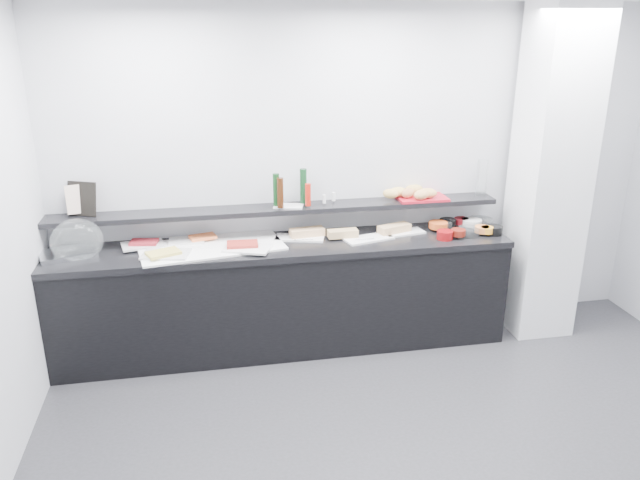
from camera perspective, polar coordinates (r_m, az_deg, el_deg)
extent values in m
plane|color=#2D2D30|center=(4.07, 10.69, -20.03)|extent=(5.00, 5.00, 0.00)
cube|color=silver|center=(5.19, 3.79, 5.97)|extent=(5.00, 0.02, 2.70)
cube|color=white|center=(5.45, 20.27, 5.45)|extent=(0.50, 0.50, 2.70)
cube|color=black|center=(5.10, -3.30, -5.33)|extent=(3.60, 0.60, 0.85)
cube|color=black|center=(4.92, -3.40, -0.58)|extent=(3.62, 0.62, 0.05)
cube|color=black|center=(5.01, -3.72, 2.84)|extent=(3.60, 0.25, 0.04)
cube|color=#B6B9BD|center=(5.01, -22.08, -1.17)|extent=(0.46, 0.37, 0.04)
ellipsoid|color=white|center=(4.92, -21.33, -0.11)|extent=(0.43, 0.34, 0.34)
cube|color=white|center=(4.89, -9.88, -0.61)|extent=(1.16, 0.69, 0.01)
cube|color=silver|center=(5.01, -15.91, -0.40)|extent=(0.35, 0.27, 0.01)
cube|color=maroon|center=(5.00, -15.79, -0.19)|extent=(0.23, 0.16, 0.02)
cube|color=white|center=(5.01, -12.10, -0.04)|extent=(0.28, 0.19, 0.01)
cube|color=orange|center=(5.01, -10.67, 0.28)|extent=(0.23, 0.18, 0.02)
cube|color=silver|center=(4.76, -13.91, -1.26)|extent=(0.38, 0.29, 0.01)
cube|color=#CFBB50|center=(4.74, -14.13, -1.16)|extent=(0.28, 0.23, 0.02)
cube|color=white|center=(4.77, -6.66, -0.75)|extent=(0.40, 0.34, 0.01)
cube|color=maroon|center=(4.81, -7.11, -0.38)|extent=(0.24, 0.16, 0.02)
cube|color=white|center=(5.01, -1.88, 0.19)|extent=(0.42, 0.26, 0.01)
cube|color=tan|center=(5.03, -1.19, 0.73)|extent=(0.29, 0.14, 0.06)
cylinder|color=silver|center=(4.94, -1.49, 0.04)|extent=(0.16, 0.02, 0.01)
cube|color=white|center=(5.00, 4.47, 0.13)|extent=(0.42, 0.27, 0.01)
cube|color=tan|center=(5.00, 2.09, 0.60)|extent=(0.24, 0.10, 0.06)
cylinder|color=#ADB0B4|center=(4.95, 4.05, 0.07)|extent=(0.16, 0.01, 0.01)
cube|color=white|center=(5.17, 7.65, 0.68)|extent=(0.36, 0.21, 0.01)
cube|color=tan|center=(5.15, 6.80, 1.06)|extent=(0.29, 0.19, 0.06)
cylinder|color=silver|center=(5.11, 5.36, 0.66)|extent=(0.16, 0.02, 0.01)
cylinder|color=white|center=(5.32, 11.22, 1.33)|extent=(0.18, 0.18, 0.07)
cylinder|color=#D7521D|center=(5.28, 10.76, 1.36)|extent=(0.19, 0.19, 0.05)
cylinder|color=black|center=(5.39, 11.60, 1.52)|extent=(0.15, 0.15, 0.07)
cylinder|color=#610D13|center=(5.43, 12.80, 1.72)|extent=(0.14, 0.14, 0.05)
cylinder|color=silver|center=(5.46, 14.44, 1.56)|extent=(0.24, 0.24, 0.07)
cylinder|color=silver|center=(5.41, 13.69, 1.59)|extent=(0.18, 0.18, 0.05)
cylinder|color=maroon|center=(5.09, 11.34, 0.45)|extent=(0.13, 0.13, 0.07)
cylinder|color=#5E160D|center=(5.13, 12.54, 0.68)|extent=(0.12, 0.12, 0.05)
cylinder|color=white|center=(5.21, 13.46, 0.75)|extent=(0.20, 0.20, 0.07)
cylinder|color=orange|center=(5.26, 14.60, 0.96)|extent=(0.15, 0.15, 0.05)
cylinder|color=black|center=(5.30, 15.62, 0.87)|extent=(0.16, 0.16, 0.07)
cylinder|color=orange|center=(5.25, 15.01, 0.90)|extent=(0.12, 0.12, 0.05)
cube|color=black|center=(5.08, -20.95, 3.55)|extent=(0.24, 0.16, 0.26)
cube|color=beige|center=(5.08, -21.08, 3.53)|extent=(0.21, 0.10, 0.22)
cube|color=white|center=(4.99, -2.89, 3.12)|extent=(0.26, 0.20, 0.01)
cylinder|color=#0E3414|center=(4.96, -4.03, 4.61)|extent=(0.06, 0.06, 0.26)
cylinder|color=#361A09|center=(4.90, -3.65, 4.32)|extent=(0.06, 0.06, 0.24)
cylinder|color=#0E3619|center=(5.02, -1.53, 4.96)|extent=(0.07, 0.07, 0.28)
cylinder|color=red|center=(4.95, -1.10, 4.16)|extent=(0.06, 0.06, 0.18)
cylinder|color=white|center=(5.03, 0.39, 3.77)|extent=(0.03, 0.03, 0.07)
cylinder|color=silver|center=(5.10, 1.26, 3.99)|extent=(0.04, 0.04, 0.07)
cube|color=#B51324|center=(5.28, 9.21, 3.87)|extent=(0.41, 0.29, 0.02)
ellipsoid|color=gold|center=(5.23, 7.13, 4.39)|extent=(0.17, 0.13, 0.08)
ellipsoid|color=tan|center=(5.31, 8.48, 4.57)|extent=(0.14, 0.11, 0.08)
ellipsoid|color=gold|center=(5.33, 8.71, 4.60)|extent=(0.13, 0.08, 0.08)
ellipsoid|color=tan|center=(5.17, 9.26, 4.11)|extent=(0.16, 0.13, 0.08)
ellipsoid|color=tan|center=(5.23, 9.81, 4.25)|extent=(0.18, 0.14, 0.08)
ellipsoid|color=tan|center=(5.17, 6.47, 4.23)|extent=(0.15, 0.12, 0.08)
ellipsoid|color=#B37544|center=(5.20, 8.05, 4.26)|extent=(0.13, 0.10, 0.08)
cylinder|color=silver|center=(5.46, 14.59, 5.53)|extent=(0.12, 0.12, 0.30)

